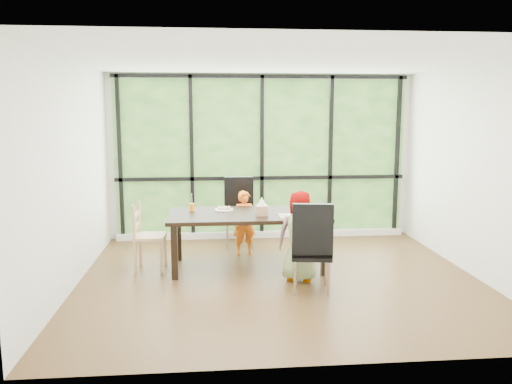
% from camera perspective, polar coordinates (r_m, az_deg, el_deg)
% --- Properties ---
extents(ground, '(5.00, 5.00, 0.00)m').
position_cam_1_polar(ground, '(6.54, 2.63, -9.66)').
color(ground, black).
rests_on(ground, ground).
extents(back_wall, '(5.00, 0.00, 5.00)m').
position_cam_1_polar(back_wall, '(8.46, 0.63, 3.98)').
color(back_wall, silver).
rests_on(back_wall, ground).
extents(foliage_backdrop, '(4.80, 0.02, 2.65)m').
position_cam_1_polar(foliage_backdrop, '(8.44, 0.64, 3.97)').
color(foliage_backdrop, '#254F1D').
rests_on(foliage_backdrop, back_wall).
extents(window_mullions, '(4.80, 0.06, 2.65)m').
position_cam_1_polar(window_mullions, '(8.41, 0.67, 3.94)').
color(window_mullions, black).
rests_on(window_mullions, back_wall).
extents(window_sill, '(4.80, 0.12, 0.10)m').
position_cam_1_polar(window_sill, '(8.58, 0.68, -4.76)').
color(window_sill, silver).
rests_on(window_sill, ground).
extents(dining_table, '(2.18, 1.21, 0.75)m').
position_cam_1_polar(dining_table, '(6.89, -0.91, -5.44)').
color(dining_table, black).
rests_on(dining_table, ground).
extents(chair_window_leather, '(0.47, 0.47, 1.08)m').
position_cam_1_polar(chair_window_leather, '(7.88, -1.89, -2.36)').
color(chair_window_leather, black).
rests_on(chair_window_leather, ground).
extents(chair_interior_leather, '(0.53, 0.53, 1.08)m').
position_cam_1_polar(chair_interior_leather, '(5.99, 6.24, -6.07)').
color(chair_interior_leather, black).
rests_on(chair_interior_leather, ground).
extents(chair_end_beech, '(0.42, 0.44, 0.90)m').
position_cam_1_polar(chair_end_beech, '(6.93, -11.79, -4.90)').
color(chair_end_beech, tan).
rests_on(chair_end_beech, ground).
extents(child_toddler, '(0.37, 0.26, 0.95)m').
position_cam_1_polar(child_toddler, '(7.47, -1.27, -3.49)').
color(child_toddler, orange).
rests_on(child_toddler, ground).
extents(child_older, '(0.64, 0.51, 1.13)m').
position_cam_1_polar(child_older, '(6.36, 5.12, -4.92)').
color(child_older, slate).
rests_on(child_older, ground).
extents(placemat, '(0.45, 0.33, 0.01)m').
position_cam_1_polar(placemat, '(6.63, 4.51, -2.67)').
color(placemat, tan).
rests_on(placemat, dining_table).
extents(plate_far, '(0.26, 0.26, 0.02)m').
position_cam_1_polar(plate_far, '(7.00, -3.60, -2.00)').
color(plate_far, white).
rests_on(plate_far, dining_table).
extents(plate_near, '(0.23, 0.23, 0.01)m').
position_cam_1_polar(plate_near, '(6.64, 4.47, -2.63)').
color(plate_near, white).
rests_on(plate_near, dining_table).
extents(orange_cup, '(0.07, 0.07, 0.11)m').
position_cam_1_polar(orange_cup, '(6.99, -7.19, -1.70)').
color(orange_cup, orange).
rests_on(orange_cup, dining_table).
extents(green_cup, '(0.07, 0.07, 0.12)m').
position_cam_1_polar(green_cup, '(6.63, 7.05, -2.23)').
color(green_cup, green).
rests_on(green_cup, dining_table).
extents(white_mug, '(0.09, 0.09, 0.09)m').
position_cam_1_polar(white_mug, '(6.98, 7.08, -1.76)').
color(white_mug, white).
rests_on(white_mug, dining_table).
extents(tissue_box, '(0.15, 0.15, 0.13)m').
position_cam_1_polar(tissue_box, '(6.65, 0.65, -2.07)').
color(tissue_box, tan).
rests_on(tissue_box, dining_table).
extents(crepe_rolls_far, '(0.20, 0.12, 0.04)m').
position_cam_1_polar(crepe_rolls_far, '(6.99, -3.60, -1.79)').
color(crepe_rolls_far, tan).
rests_on(crepe_rolls_far, plate_far).
extents(crepe_rolls_near, '(0.05, 0.12, 0.04)m').
position_cam_1_polar(crepe_rolls_near, '(6.63, 4.47, -2.42)').
color(crepe_rolls_near, tan).
rests_on(crepe_rolls_near, plate_near).
extents(straw_white, '(0.01, 0.04, 0.20)m').
position_cam_1_polar(straw_white, '(6.97, -7.21, -0.95)').
color(straw_white, white).
rests_on(straw_white, orange_cup).
extents(straw_pink, '(0.01, 0.04, 0.20)m').
position_cam_1_polar(straw_pink, '(6.61, 7.07, -1.39)').
color(straw_pink, pink).
rests_on(straw_pink, green_cup).
extents(tissue, '(0.12, 0.12, 0.11)m').
position_cam_1_polar(tissue, '(6.63, 0.65, -1.05)').
color(tissue, white).
rests_on(tissue, tissue_box).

